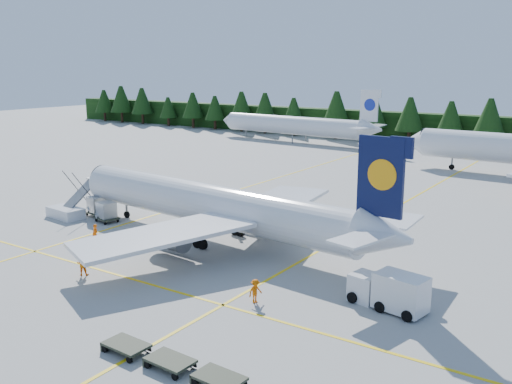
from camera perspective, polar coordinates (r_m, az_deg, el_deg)
The scene contains 14 objects.
ground at distance 46.13m, azimuth -4.79°, elevation -7.04°, with size 320.00×320.00×0.00m, color #9A9994.
taxi_stripe_a at distance 69.59m, azimuth -3.56°, elevation -0.31°, with size 0.25×120.00×0.01m, color yellow.
taxi_stripe_b at distance 59.93m, azimuth 11.85°, elevation -2.66°, with size 0.25×120.00×0.01m, color yellow.
taxi_stripe_cross at distance 41.93m, azimuth -9.97°, elevation -9.24°, with size 80.00×0.25×0.01m, color yellow.
treeline_hedge at distance 119.68m, azimuth 20.57°, elevation 5.75°, with size 220.00×4.00×6.00m, color black.
airliner_navy at distance 51.79m, azimuth -5.31°, elevation -1.17°, with size 36.68×30.06×10.67m.
airliner_far_left at distance 119.54m, azimuth 3.17°, elevation 6.75°, with size 38.08×6.43×11.07m.
airstairs at distance 62.39m, azimuth -18.28°, elevation -1.68°, with size 4.27×5.79×3.67m.
service_truck at distance 38.33m, azimuth 13.04°, elevation -9.53°, with size 5.40×2.77×2.48m.
dolly_train at distance 31.14m, azimuth -8.59°, elevation -16.29°, with size 8.86×1.83×0.15m.
uld_pair at distance 60.55m, azimuth -15.19°, elevation -1.55°, with size 5.22×3.22×1.72m.
crew_a at distance 52.10m, azimuth -15.78°, elevation -4.12°, with size 0.67×0.44×1.85m, color #FF5E05.
crew_b at distance 44.99m, azimuth -16.96°, elevation -6.86°, with size 0.88×0.68×1.80m, color orange.
crew_c at distance 38.29m, azimuth -0.07°, elevation -9.88°, with size 0.67×0.46×1.63m, color #DB5C04.
Camera 1 is at (27.29, -33.86, 15.39)m, focal length 40.00 mm.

